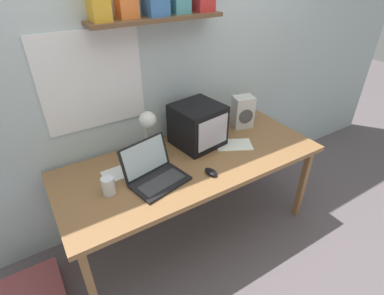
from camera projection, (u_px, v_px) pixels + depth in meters
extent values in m
plane|color=#645A5F|center=(192.00, 229.00, 2.52)|extent=(12.00, 12.00, 0.00)
cube|color=silver|center=(159.00, 61.00, 2.14)|extent=(5.60, 0.06, 2.60)
cube|color=white|center=(93.00, 81.00, 1.92)|extent=(0.66, 0.01, 0.63)
cube|color=brown|center=(157.00, 18.00, 1.86)|extent=(0.89, 0.18, 0.02)
cube|color=gold|center=(97.00, 0.00, 1.65)|extent=(0.11, 0.15, 0.22)
cube|color=orange|center=(126.00, 3.00, 1.76)|extent=(0.12, 0.11, 0.16)
cube|color=#95683E|center=(192.00, 161.00, 2.14)|extent=(1.89, 0.78, 0.03)
cube|color=#95683E|center=(91.00, 287.00, 1.71)|extent=(0.04, 0.05, 0.68)
cube|color=#95683E|center=(303.00, 183.00, 2.49)|extent=(0.04, 0.05, 0.68)
cube|color=#95683E|center=(65.00, 216.00, 2.18)|extent=(0.04, 0.05, 0.68)
cube|color=#95683E|center=(250.00, 147.00, 2.96)|extent=(0.04, 0.05, 0.68)
cube|color=black|center=(198.00, 125.00, 2.23)|extent=(0.38, 0.37, 0.31)
cube|color=silver|center=(213.00, 133.00, 2.12)|extent=(0.27, 0.05, 0.23)
cube|color=black|center=(160.00, 182.00, 1.90)|extent=(0.39, 0.30, 0.02)
cube|color=#38383A|center=(162.00, 182.00, 1.89)|extent=(0.32, 0.19, 0.00)
cube|color=black|center=(145.00, 157.00, 1.93)|extent=(0.35, 0.14, 0.22)
cube|color=silver|center=(145.00, 157.00, 1.93)|extent=(0.32, 0.13, 0.20)
cylinder|color=silver|center=(148.00, 150.00, 2.22)|extent=(0.14, 0.14, 0.01)
cylinder|color=silver|center=(146.00, 133.00, 2.14)|extent=(0.02, 0.02, 0.28)
sphere|color=silver|center=(148.00, 120.00, 2.01)|extent=(0.12, 0.12, 0.12)
cylinder|color=white|center=(108.00, 186.00, 1.80)|extent=(0.08, 0.08, 0.11)
cylinder|color=orange|center=(109.00, 188.00, 1.81)|extent=(0.07, 0.07, 0.08)
cube|color=silver|center=(243.00, 112.00, 2.48)|extent=(0.19, 0.16, 0.26)
cylinder|color=#4C4C51|center=(246.00, 117.00, 2.44)|extent=(0.12, 0.04, 0.12)
ellipsoid|color=black|center=(211.00, 172.00, 1.98)|extent=(0.07, 0.11, 0.03)
cube|color=white|center=(120.00, 172.00, 2.00)|extent=(0.24, 0.16, 0.00)
cube|color=white|center=(234.00, 145.00, 2.29)|extent=(0.32, 0.27, 0.00)
cube|color=#9C4A4F|center=(34.00, 295.00, 1.96)|extent=(0.36, 0.36, 0.12)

